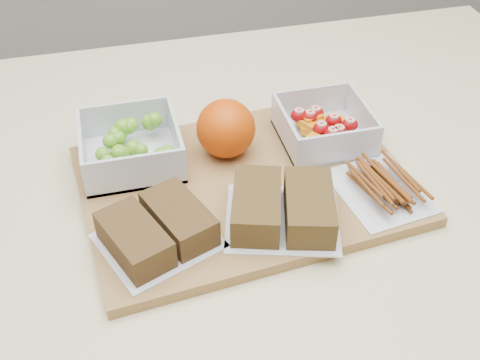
% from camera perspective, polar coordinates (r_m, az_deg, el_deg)
% --- Properties ---
extents(cutting_board, '(0.45, 0.34, 0.02)m').
position_cam_1_polar(cutting_board, '(0.80, 0.54, -0.49)').
color(cutting_board, olive).
rests_on(cutting_board, counter).
extents(grape_container, '(0.13, 0.13, 0.06)m').
position_cam_1_polar(grape_container, '(0.82, -10.25, 3.19)').
color(grape_container, silver).
rests_on(grape_container, cutting_board).
extents(fruit_container, '(0.12, 0.12, 0.05)m').
position_cam_1_polar(fruit_container, '(0.86, 7.93, 4.93)').
color(fruit_container, silver).
rests_on(fruit_container, cutting_board).
extents(orange, '(0.08, 0.08, 0.08)m').
position_cam_1_polar(orange, '(0.81, -1.35, 4.91)').
color(orange, '#CA4304').
rests_on(orange, cutting_board).
extents(sandwich_bag_left, '(0.16, 0.15, 0.04)m').
position_cam_1_polar(sandwich_bag_left, '(0.70, -7.85, -4.70)').
color(sandwich_bag_left, silver).
rests_on(sandwich_bag_left, cutting_board).
extents(sandwich_bag_center, '(0.17, 0.15, 0.04)m').
position_cam_1_polar(sandwich_bag_center, '(0.72, 4.08, -2.59)').
color(sandwich_bag_center, silver).
rests_on(sandwich_bag_center, cutting_board).
extents(pretzel_bag, '(0.12, 0.14, 0.03)m').
position_cam_1_polar(pretzel_bag, '(0.79, 13.27, -0.29)').
color(pretzel_bag, silver).
rests_on(pretzel_bag, cutting_board).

